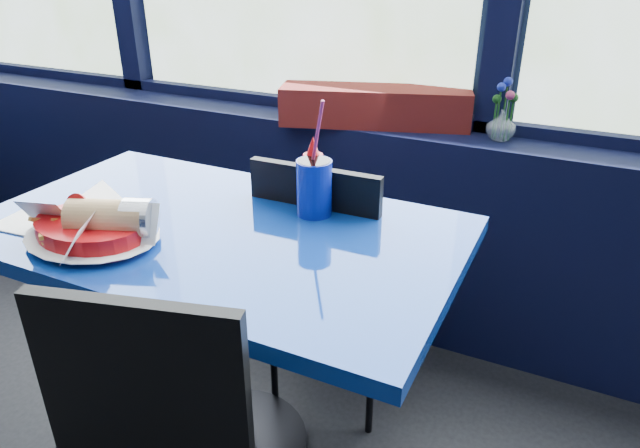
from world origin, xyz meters
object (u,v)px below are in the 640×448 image
Objects in this scene: planter_box at (375,106)px; ketchup_bottle at (313,176)px; near_table at (221,288)px; soda_cup at (314,186)px; chair_near_back at (332,270)px; food_basket at (93,226)px; flower_vase at (502,122)px.

ketchup_bottle reaches higher than planter_box.
soda_cup is (0.19, 0.17, 0.26)m from near_table.
near_table is at bearing 60.92° from chair_near_back.
food_basket is 0.53m from soda_cup.
chair_near_back is at bearing 62.31° from near_table.
soda_cup is at bearing -99.49° from planter_box.
near_table is 3.93× the size of soda_cup.
ketchup_bottle is at bearing 52.10° from near_table.
near_table is at bearing -127.90° from ketchup_bottle.
ketchup_bottle is at bearing 50.97° from food_basket.
soda_cup is (0.10, -0.68, -0.04)m from planter_box.
planter_box reaches higher than food_basket.
food_basket is (-0.37, -0.51, 0.30)m from chair_near_back.
soda_cup is at bearing 46.14° from food_basket.
soda_cup is at bearing 95.48° from chair_near_back.
ketchup_bottle is (0.07, -0.63, -0.03)m from planter_box.
flower_vase reaches higher than food_basket.
ketchup_bottle is (0.17, 0.21, 0.27)m from near_table.
near_table is 6.25× the size of ketchup_bottle.
chair_near_back is 0.36m from ketchup_bottle.
chair_near_back is 0.70m from food_basket.
ketchup_bottle reaches higher than food_basket.
chair_near_back is 4.47× the size of ketchup_bottle.
planter_box is at bearing 83.79° from near_table.
near_table is 0.90m from planter_box.
food_basket is at bearing -137.44° from near_table.
flower_vase reaches higher than chair_near_back.
flower_vase is (0.53, 0.86, 0.29)m from near_table.
near_table is 0.36m from soda_cup.
near_table is 1.82× the size of planter_box.
near_table is 0.35m from food_basket.
soda_cup is (0.39, 0.36, 0.04)m from food_basket.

